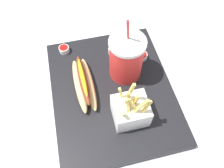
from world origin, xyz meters
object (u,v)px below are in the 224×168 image
at_px(hot_dog_1, 84,83).
at_px(fries_basket, 130,110).
at_px(ketchup_cup_2, 113,51).
at_px(ketchup_cup_3, 64,49).
at_px(soda_cup, 126,58).
at_px(ketchup_cup_1, 142,56).

bearing_deg(hot_dog_1, fries_basket, -139.22).
relative_size(ketchup_cup_2, ketchup_cup_3, 1.00).
height_order(soda_cup, fries_basket, soda_cup).
bearing_deg(ketchup_cup_2, fries_basket, 177.64).
bearing_deg(ketchup_cup_2, ketchup_cup_3, 74.07).
distance_m(hot_dog_1, ketchup_cup_1, 0.21).
relative_size(fries_basket, ketchup_cup_3, 4.39).
distance_m(fries_basket, ketchup_cup_1, 0.22).
distance_m(soda_cup, fries_basket, 0.15).
bearing_deg(ketchup_cup_3, ketchup_cup_1, -109.56).
distance_m(ketchup_cup_1, ketchup_cup_3, 0.26).
bearing_deg(fries_basket, ketchup_cup_3, 28.19).
xyz_separation_m(ketchup_cup_2, ketchup_cup_3, (0.05, 0.16, -0.00)).
bearing_deg(soda_cup, ketchup_cup_1, -57.85).
bearing_deg(ketchup_cup_1, ketchup_cup_3, 70.44).
bearing_deg(ketchup_cup_3, soda_cup, -126.41).
bearing_deg(ketchup_cup_2, soda_cup, -168.34).
bearing_deg(fries_basket, ketchup_cup_1, -26.53).
xyz_separation_m(fries_basket, ketchup_cup_2, (0.23, -0.01, -0.03)).
relative_size(hot_dog_1, ketchup_cup_3, 5.66).
bearing_deg(soda_cup, fries_basket, 169.66).
relative_size(fries_basket, ketchup_cup_2, 4.39).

